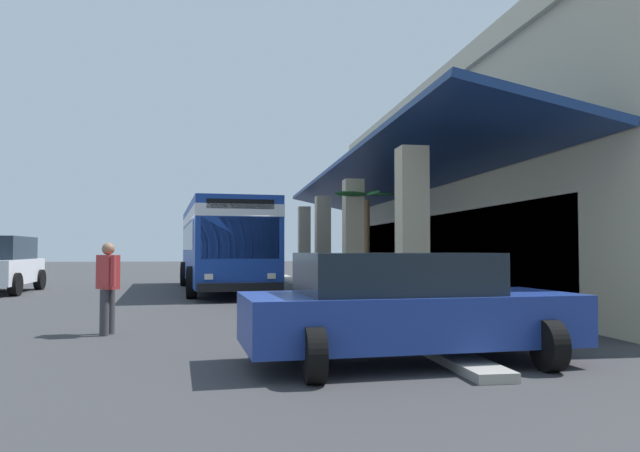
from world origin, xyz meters
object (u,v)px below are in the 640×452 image
Objects in this scene: pedestrian at (108,283)px; potted_palm at (367,269)px; parked_sedan_blue at (405,307)px; transit_bus at (222,240)px.

potted_palm is at bearing 132.99° from pedestrian.
pedestrian is at bearing -127.75° from parked_sedan_blue.
parked_sedan_blue is at bearing 52.25° from pedestrian.
potted_palm is (6.07, 4.12, -0.89)m from transit_bus.
transit_bus is at bearing 170.66° from pedestrian.
parked_sedan_blue is at bearing 9.46° from transit_bus.
transit_bus reaches higher than pedestrian.
pedestrian is (-3.45, -4.45, 0.16)m from parked_sedan_blue.
parked_sedan_blue is (15.15, 2.52, -1.10)m from transit_bus.
transit_bus is 3.51× the size of potted_palm.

